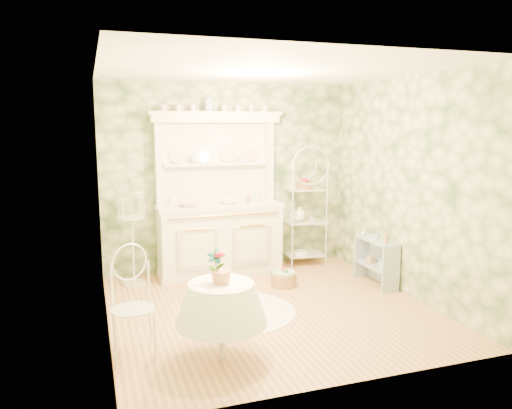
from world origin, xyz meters
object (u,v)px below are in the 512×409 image
object	(u,v)px
side_shelf	(376,261)
floor_basket	(284,277)
cafe_chair	(133,310)
birdcage_stand	(132,230)
round_table	(222,323)
kitchen_dresser	(219,194)
bakers_rack	(304,210)

from	to	relation	value
side_shelf	floor_basket	world-z (taller)	side_shelf
cafe_chair	floor_basket	xyz separation A→B (m)	(2.05, 1.42, -0.31)
side_shelf	floor_basket	distance (m)	1.25
side_shelf	birdcage_stand	bearing A→B (deg)	169.61
round_table	floor_basket	xyz separation A→B (m)	(1.30, 1.73, -0.21)
cafe_chair	birdcage_stand	size ratio (longest dim) A/B	0.59
round_table	birdcage_stand	bearing A→B (deg)	103.22
kitchen_dresser	round_table	world-z (taller)	kitchen_dresser
side_shelf	round_table	xyz separation A→B (m)	(-2.49, -1.42, 0.02)
bakers_rack	floor_basket	xyz separation A→B (m)	(-0.69, -0.91, -0.71)
birdcage_stand	floor_basket	distance (m)	2.09
bakers_rack	side_shelf	world-z (taller)	bakers_rack
bakers_rack	birdcage_stand	size ratio (longest dim) A/B	1.13
kitchen_dresser	bakers_rack	distance (m)	1.39
cafe_chair	birdcage_stand	world-z (taller)	birdcage_stand
bakers_rack	round_table	world-z (taller)	bakers_rack
side_shelf	birdcage_stand	xyz separation A→B (m)	(-3.06, 1.01, 0.43)
kitchen_dresser	bakers_rack	world-z (taller)	kitchen_dresser
round_table	birdcage_stand	size ratio (longest dim) A/B	0.46
bakers_rack	floor_basket	size ratio (longest dim) A/B	4.29
kitchen_dresser	cafe_chair	xyz separation A→B (m)	(-1.40, -2.23, -0.71)
round_table	cafe_chair	xyz separation A→B (m)	(-0.75, 0.31, 0.10)
kitchen_dresser	birdcage_stand	size ratio (longest dim) A/B	1.55
cafe_chair	bakers_rack	bearing A→B (deg)	18.19
bakers_rack	kitchen_dresser	bearing A→B (deg)	-170.30
cafe_chair	floor_basket	distance (m)	2.51
bakers_rack	side_shelf	distance (m)	1.42
side_shelf	cafe_chair	xyz separation A→B (m)	(-3.25, -1.10, 0.12)
kitchen_dresser	side_shelf	bearing A→B (deg)	-31.32
round_table	cafe_chair	size ratio (longest dim) A/B	0.77
kitchen_dresser	birdcage_stand	xyz separation A→B (m)	(-1.21, -0.11, -0.41)
cafe_chair	side_shelf	bearing A→B (deg)	-3.33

